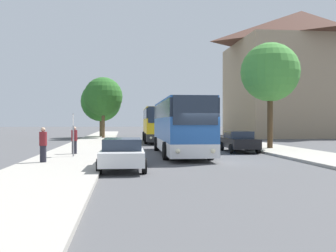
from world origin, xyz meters
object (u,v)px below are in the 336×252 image
parked_car_right_near (239,141)px  tree_right_near (270,72)px  bus_front (180,126)px  parked_car_right_far (206,135)px  pedestrian_waiting_far (74,140)px  parked_car_left_curb (123,153)px  tree_left_near (101,101)px  tree_left_far (103,97)px  pedestrian_waiting_near (43,145)px  bus_stop_sign (73,130)px  bus_middle (157,124)px

parked_car_right_near → tree_right_near: size_ratio=0.60×
bus_front → parked_car_right_near: bearing=23.0°
parked_car_right_near → tree_right_near: (2.81, 1.48, 4.96)m
parked_car_right_far → pedestrian_waiting_far: 17.48m
bus_front → tree_right_near: size_ratio=1.52×
parked_car_right_far → parked_car_right_near: bearing=91.5°
bus_front → parked_car_left_curb: (-3.61, -7.53, -1.09)m
tree_left_near → tree_left_far: (0.49, -4.39, 0.34)m
parked_car_left_curb → parked_car_right_far: size_ratio=1.16×
bus_front → parked_car_right_near: size_ratio=2.55×
tree_left_near → tree_right_near: (13.65, -24.63, 0.93)m
parked_car_left_curb → tree_right_near: (10.81, 10.80, 4.99)m
pedestrian_waiting_near → tree_left_far: bearing=12.0°
parked_car_right_near → tree_left_near: size_ratio=0.63×
parked_car_left_curb → pedestrian_waiting_near: (-3.77, 2.20, 0.26)m
bus_front → bus_stop_sign: (-6.35, -2.26, -0.18)m
bus_middle → tree_left_near: size_ratio=1.49×
bus_front → parked_car_left_curb: bus_front is taller
parked_car_right_far → pedestrian_waiting_far: bearing=53.0°
tree_right_near → tree_left_near: bearing=119.0°
bus_stop_sign → pedestrian_waiting_near: 3.31m
bus_middle → pedestrian_waiting_far: size_ratio=6.62×
bus_front → bus_middle: (-0.10, 15.19, 0.03)m
bus_front → bus_stop_sign: bearing=-159.6°
parked_car_right_near → tree_left_far: 24.45m
parked_car_left_curb → tree_left_far: size_ratio=0.63×
tree_right_near → parked_car_left_curb: bearing=-135.0°
parked_car_right_far → pedestrian_waiting_far: (-11.01, -13.58, 0.19)m
tree_right_near → parked_car_right_far: bearing=105.3°
parked_car_left_curb → tree_right_near: 16.07m
pedestrian_waiting_far → parked_car_left_curb: bearing=-44.9°
bus_stop_sign → bus_middle: bearing=70.3°
parked_car_right_far → tree_left_near: bearing=-51.4°
tree_left_near → tree_left_far: 4.43m
tree_left_near → pedestrian_waiting_near: bearing=-91.6°
parked_car_left_curb → parked_car_right_far: parked_car_right_far is taller
bus_middle → pedestrian_waiting_near: 21.79m
tree_left_near → bus_front: bearing=-77.0°
parked_car_right_near → pedestrian_waiting_far: size_ratio=2.81×
pedestrian_waiting_near → tree_left_far: 29.17m
bus_front → pedestrian_waiting_far: size_ratio=7.17×
bus_middle → bus_front: bearing=-88.1°
bus_middle → pedestrian_waiting_near: (-7.28, -20.52, -0.85)m
bus_middle → pedestrian_waiting_far: bus_middle is taller
pedestrian_waiting_far → parked_car_right_near: bearing=34.5°
tree_left_far → parked_car_right_far: bearing=-44.8°
parked_car_right_near → bus_stop_sign: bus_stop_sign is taller
bus_front → pedestrian_waiting_near: 9.14m
tree_left_far → tree_right_near: 24.14m
parked_car_right_far → bus_stop_sign: 18.83m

